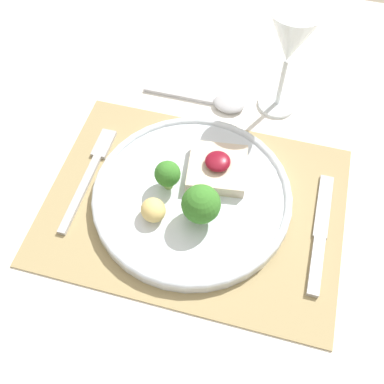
{
  "coord_description": "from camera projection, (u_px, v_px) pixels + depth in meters",
  "views": [
    {
      "loc": [
        0.09,
        -0.34,
        1.31
      ],
      "look_at": [
        -0.01,
        0.01,
        0.76
      ],
      "focal_mm": 42.0,
      "sensor_mm": 36.0,
      "label": 1
    }
  ],
  "objects": [
    {
      "name": "knife",
      "position": [
        319.0,
        240.0,
        0.63
      ],
      "size": [
        0.02,
        0.2,
        0.01
      ],
      "rotation": [
        0.0,
        0.0,
        -0.02
      ],
      "color": "#B2B2B7",
      "rests_on": "placemat"
    },
    {
      "name": "placemat",
      "position": [
        194.0,
        205.0,
        0.67
      ],
      "size": [
        0.44,
        0.32,
        0.0
      ],
      "primitive_type": "cube",
      "color": "#9E895B",
      "rests_on": "dining_table"
    },
    {
      "name": "spoon",
      "position": [
        220.0,
        102.0,
        0.78
      ],
      "size": [
        0.18,
        0.05,
        0.02
      ],
      "rotation": [
        0.0,
        0.0,
        -0.05
      ],
      "color": "#B2B2B7",
      "rests_on": "dining_table"
    },
    {
      "name": "fork",
      "position": [
        91.0,
        171.0,
        0.7
      ],
      "size": [
        0.02,
        0.2,
        0.01
      ],
      "rotation": [
        0.0,
        0.0,
        -0.03
      ],
      "color": "#B2B2B7",
      "rests_on": "placemat"
    },
    {
      "name": "dinner_plate",
      "position": [
        193.0,
        194.0,
        0.66
      ],
      "size": [
        0.3,
        0.3,
        0.08
      ],
      "color": "silver",
      "rests_on": "placemat"
    },
    {
      "name": "ground_plane",
      "position": [
        193.0,
        337.0,
        1.29
      ],
      "size": [
        8.0,
        8.0,
        0.0
      ],
      "primitive_type": "plane",
      "color": "gray"
    },
    {
      "name": "wine_glass_near",
      "position": [
        291.0,
        40.0,
        0.67
      ],
      "size": [
        0.08,
        0.08,
        0.19
      ],
      "color": "white",
      "rests_on": "dining_table"
    },
    {
      "name": "dining_table",
      "position": [
        194.0,
        233.0,
        0.75
      ],
      "size": [
        1.14,
        1.16,
        0.73
      ],
      "color": "white",
      "rests_on": "ground_plane"
    }
  ]
}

